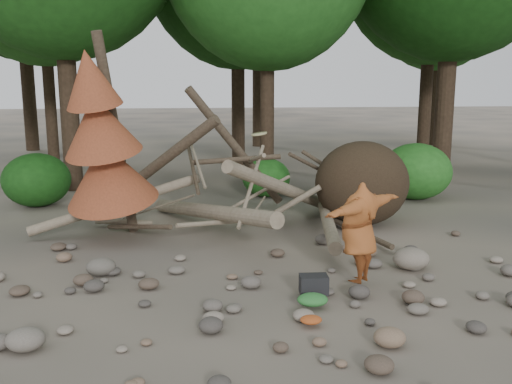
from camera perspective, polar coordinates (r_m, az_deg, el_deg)
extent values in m
plane|color=#514C44|center=(9.16, 2.30, -10.44)|extent=(120.00, 120.00, 0.00)
ellipsoid|color=#332619|center=(13.51, 10.55, 0.85)|extent=(2.20, 1.87, 1.98)
cylinder|color=gray|center=(12.45, -4.79, -1.95)|extent=(2.61, 5.11, 1.08)
cylinder|color=gray|center=(13.03, 3.06, 0.24)|extent=(3.18, 3.71, 1.90)
cylinder|color=brown|center=(13.20, -10.18, 2.43)|extent=(3.08, 1.91, 2.49)
cylinder|color=gray|center=(12.63, 7.13, -2.74)|extent=(1.13, 4.98, 0.43)
cylinder|color=brown|center=(13.35, -2.00, 4.43)|extent=(2.39, 1.03, 2.89)
cylinder|color=gray|center=(12.82, -13.82, -1.17)|extent=(3.71, 0.86, 1.20)
cylinder|color=#4C3F30|center=(12.37, -11.72, -3.43)|extent=(1.52, 1.70, 0.49)
cylinder|color=gray|center=(13.16, 0.33, -0.07)|extent=(1.57, 0.85, 0.69)
cylinder|color=#4C3F30|center=(13.84, 6.69, 2.10)|extent=(1.92, 1.25, 1.10)
cylinder|color=gray|center=(12.75, -5.83, 2.70)|extent=(0.37, 1.42, 0.85)
cylinder|color=#4C3F30|center=(12.55, 10.10, -3.86)|extent=(0.79, 2.54, 0.12)
cylinder|color=gray|center=(11.89, -3.74, -3.06)|extent=(1.78, 1.11, 0.29)
cylinder|color=#4C3F30|center=(12.38, -13.80, 5.44)|extent=(0.67, 1.13, 4.35)
cone|color=brown|center=(12.18, -14.56, 1.99)|extent=(2.06, 2.13, 1.86)
cone|color=brown|center=(11.88, -15.44, 6.58)|extent=(1.71, 1.78, 1.65)
cone|color=brown|center=(11.67, -16.28, 10.89)|extent=(1.23, 1.30, 1.41)
cylinder|color=#38281C|center=(18.33, -18.55, 14.12)|extent=(0.56, 0.56, 8.96)
cylinder|color=#38281C|center=(17.76, 1.13, 11.85)|extent=(0.44, 0.44, 7.14)
cylinder|color=#38281C|center=(20.06, 18.75, 14.51)|extent=(0.60, 0.60, 9.45)
cylinder|color=#38281C|center=(22.53, -20.10, 11.59)|extent=(0.42, 0.42, 7.56)
cylinder|color=#38281C|center=(22.70, -1.83, 13.48)|extent=(0.52, 0.52, 8.54)
cylinder|color=#38281C|center=(24.09, 16.78, 12.40)|extent=(0.50, 0.50, 8.12)
cylinder|color=#38281C|center=(29.48, -22.08, 13.27)|extent=(0.62, 0.62, 9.66)
cylinder|color=#38281C|center=(29.12, 0.19, 13.20)|extent=(0.54, 0.54, 8.75)
cylinder|color=#38281C|center=(30.97, 17.45, 11.74)|extent=(0.46, 0.46, 7.84)
ellipsoid|color=#184B14|center=(16.39, -21.09, 1.14)|extent=(1.80, 1.80, 1.44)
ellipsoid|color=#215F1B|center=(16.59, 1.03, 1.45)|extent=(1.40, 1.40, 1.12)
ellipsoid|color=#2A7123|center=(16.85, 15.71, 2.01)|extent=(2.00, 2.00, 1.60)
imported|color=#9C4F23|center=(9.49, 10.30, -4.00)|extent=(1.92, 1.77, 1.67)
cylinder|color=tan|center=(9.45, 0.32, 5.83)|extent=(0.34, 0.34, 0.08)
cube|color=black|center=(9.16, 5.79, -9.52)|extent=(0.45, 0.31, 0.29)
ellipsoid|color=#2C7030|center=(8.74, 5.67, -10.97)|extent=(0.47, 0.39, 0.17)
ellipsoid|color=#A6471C|center=(8.15, 5.52, -12.92)|extent=(0.31, 0.25, 0.11)
ellipsoid|color=slate|center=(8.00, -22.07, -13.50)|extent=(0.49, 0.44, 0.29)
ellipsoid|color=#826851|center=(7.74, 13.22, -13.97)|extent=(0.42, 0.38, 0.25)
ellipsoid|color=gray|center=(10.73, 15.25, -6.44)|extent=(0.66, 0.59, 0.40)
ellipsoid|color=#625C53|center=(10.42, -15.24, -7.21)|extent=(0.52, 0.47, 0.31)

